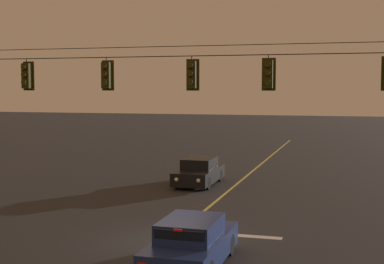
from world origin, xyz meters
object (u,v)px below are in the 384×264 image
Objects in this scene: traffic_light_centre at (192,75)px; car_oncoming_lead at (199,172)px; traffic_light_right_inner at (268,74)px; traffic_light_left_inner at (106,75)px; traffic_light_leftmost at (26,76)px; car_waiting_near_lane at (191,244)px.

car_oncoming_lead is (-2.17, 9.02, -4.86)m from traffic_light_centre.
traffic_light_left_inner is at bearing 180.00° from traffic_light_right_inner.
traffic_light_leftmost is 3.34m from traffic_light_left_inner.
traffic_light_right_inner is 0.28× the size of car_waiting_near_lane.
traffic_light_leftmost reaches higher than car_oncoming_lead.
traffic_light_leftmost is 1.00× the size of traffic_light_left_inner.
traffic_light_leftmost is at bearing -116.26° from car_oncoming_lead.
car_oncoming_lead is at bearing 104.26° from car_waiting_near_lane.
traffic_light_left_inner is (3.34, 0.00, 0.00)m from traffic_light_leftmost.
traffic_light_leftmost is 11.17m from car_oncoming_lead.
traffic_light_left_inner and traffic_light_right_inner have the same top height.
traffic_light_right_inner is 11.35m from car_oncoming_lead.
car_waiting_near_lane and car_oncoming_lead have the same top height.
traffic_light_right_inner is (2.71, 0.00, 0.00)m from traffic_light_centre.
car_waiting_near_lane is at bearing -74.20° from traffic_light_centre.
traffic_light_right_inner is (5.99, 0.00, 0.00)m from traffic_light_left_inner.
traffic_light_centre is (6.62, 0.00, 0.00)m from traffic_light_leftmost.
traffic_light_centre is 1.00× the size of traffic_light_right_inner.
traffic_light_leftmost is at bearing 180.00° from traffic_light_left_inner.
traffic_light_left_inner reaches higher than car_waiting_near_lane.
car_waiting_near_lane is at bearing -109.43° from traffic_light_right_inner.
traffic_light_leftmost is 0.28× the size of car_waiting_near_lane.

